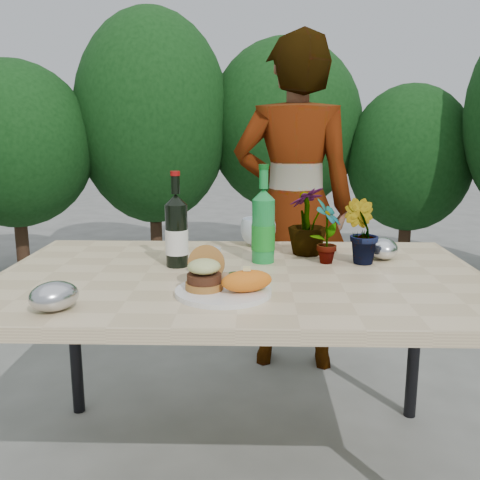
{
  "coord_description": "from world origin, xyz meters",
  "views": [
    {
      "loc": [
        0.04,
        -1.7,
        1.23
      ],
      "look_at": [
        0.0,
        -0.08,
        0.88
      ],
      "focal_mm": 40.0,
      "sensor_mm": 36.0,
      "label": 1
    }
  ],
  "objects_px": {
    "patio_table": "(241,290)",
    "person": "(294,206)",
    "wine_bottle": "(177,232)",
    "dinner_plate": "(223,292)"
  },
  "relations": [
    {
      "from": "patio_table",
      "to": "person",
      "type": "height_order",
      "value": "person"
    },
    {
      "from": "wine_bottle",
      "to": "person",
      "type": "xyz_separation_m",
      "value": [
        0.46,
        0.86,
        -0.04
      ]
    },
    {
      "from": "dinner_plate",
      "to": "person",
      "type": "distance_m",
      "value": 1.21
    },
    {
      "from": "patio_table",
      "to": "dinner_plate",
      "type": "distance_m",
      "value": 0.24
    },
    {
      "from": "patio_table",
      "to": "wine_bottle",
      "type": "height_order",
      "value": "wine_bottle"
    },
    {
      "from": "dinner_plate",
      "to": "wine_bottle",
      "type": "height_order",
      "value": "wine_bottle"
    },
    {
      "from": "wine_bottle",
      "to": "person",
      "type": "bearing_deg",
      "value": 84.24
    },
    {
      "from": "wine_bottle",
      "to": "person",
      "type": "relative_size",
      "value": 0.2
    },
    {
      "from": "patio_table",
      "to": "wine_bottle",
      "type": "bearing_deg",
      "value": 157.94
    },
    {
      "from": "person",
      "to": "wine_bottle",
      "type": "bearing_deg",
      "value": 65.0
    }
  ]
}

